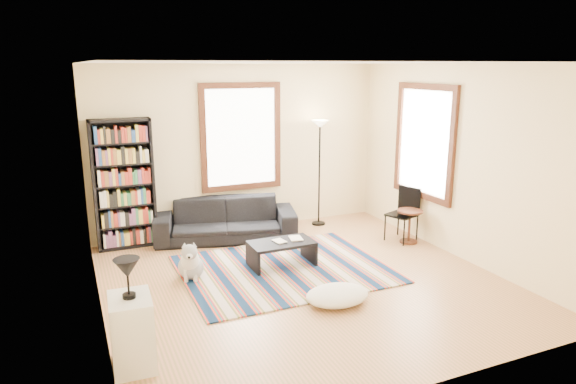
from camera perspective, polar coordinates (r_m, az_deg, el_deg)
name	(u,v)px	position (r m, az deg, el deg)	size (l,w,h in m)	color
floor	(303,285)	(6.89, 1.69, -10.25)	(5.00, 5.00, 0.10)	tan
ceiling	(305,58)	(6.29, 1.88, 14.63)	(5.00, 5.00, 0.10)	white
wall_back	(240,148)	(8.77, -5.38, 4.87)	(5.00, 0.10, 2.80)	beige
wall_front	(438,239)	(4.35, 16.32, -5.04)	(5.00, 0.10, 2.80)	beige
wall_left	(87,198)	(5.85, -21.45, -0.63)	(0.10, 5.00, 2.80)	beige
wall_right	(463,163)	(7.85, 18.88, 3.11)	(0.10, 5.00, 2.80)	beige
window_back	(241,137)	(8.66, -5.24, 6.10)	(1.20, 0.06, 1.60)	white
window_right	(424,142)	(8.37, 14.92, 5.41)	(0.06, 1.20, 1.60)	white
rug	(284,269)	(7.23, -0.48, -8.54)	(2.78, 2.22, 0.02)	#0D2341
sofa	(226,219)	(8.42, -6.94, -3.05)	(2.25, 0.88, 0.66)	black
bookshelf	(124,184)	(8.23, -17.78, 0.82)	(0.90, 0.30, 2.00)	black
coffee_table	(282,254)	(7.29, -0.72, -6.89)	(0.90, 0.50, 0.36)	black
book_a	(275,242)	(7.19, -1.47, -5.59)	(0.20, 0.15, 0.02)	beige
book_b	(290,239)	(7.33, 0.21, -5.22)	(0.17, 0.24, 0.02)	beige
floor_cushion	(337,295)	(6.28, 5.49, -11.35)	(0.78, 0.59, 0.20)	beige
floor_lamp	(319,173)	(8.99, 3.50, 2.08)	(0.30, 0.30, 1.86)	black
side_table	(409,226)	(8.42, 13.32, -3.74)	(0.40, 0.40, 0.54)	#4E2A13
folding_chair	(402,215)	(8.46, 12.52, -2.49)	(0.42, 0.40, 0.86)	black
white_cabinet	(132,332)	(5.17, -16.93, -14.69)	(0.38, 0.50, 0.70)	silver
table_lamp	(128,279)	(4.94, -17.38, -9.16)	(0.24, 0.24, 0.38)	black
dog	(190,259)	(6.98, -10.79, -7.37)	(0.38, 0.53, 0.53)	#AEAEAE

